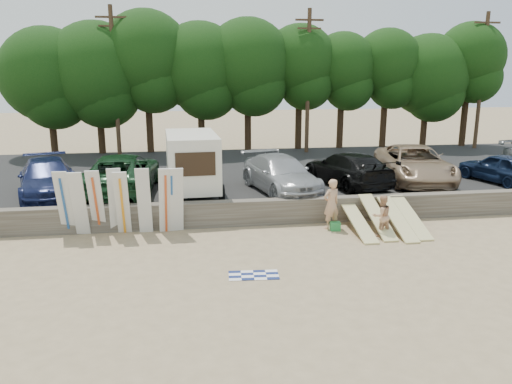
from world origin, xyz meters
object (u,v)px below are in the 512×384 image
at_px(car_1, 121,173).
at_px(car_3, 347,169).
at_px(car_2, 281,174).
at_px(beachgoer_b, 382,216).
at_px(car_4, 414,164).
at_px(car_0, 47,179).
at_px(car_5, 501,168).
at_px(box_trailer, 192,161).
at_px(cooler, 335,226).
at_px(beachgoer_a, 331,204).

distance_m(car_1, car_3, 10.29).
bearing_deg(car_2, beachgoer_b, -70.54).
bearing_deg(car_4, beachgoer_b, -115.26).
xyz_separation_m(car_0, car_2, (10.03, -0.52, -0.01)).
distance_m(car_3, beachgoer_b, 5.39).
xyz_separation_m(car_1, car_5, (17.76, -0.56, -0.15)).
distance_m(box_trailer, cooler, 6.79).
height_order(car_1, car_2, car_1).
bearing_deg(car_0, box_trailer, -19.60).
bearing_deg(car_5, beachgoer_b, 15.54).
xyz_separation_m(car_5, beachgoer_a, (-9.48, -3.65, -0.43)).
bearing_deg(beachgoer_a, car_3, -136.61).
distance_m(car_0, car_3, 13.34).
bearing_deg(car_5, car_3, -19.73).
height_order(car_4, beachgoer_b, car_4).
bearing_deg(cooler, box_trailer, 152.23).
relative_size(car_3, cooler, 14.26).
bearing_deg(car_4, car_2, -161.59).
bearing_deg(beachgoer_b, car_1, -39.70).
xyz_separation_m(car_4, cooler, (-5.39, -4.75, -1.40)).
bearing_deg(box_trailer, car_0, 172.80).
relative_size(box_trailer, beachgoer_b, 2.77).
height_order(box_trailer, car_4, box_trailer).
height_order(car_3, beachgoer_b, car_3).
bearing_deg(box_trailer, beachgoer_b, -36.86).
height_order(car_1, car_5, car_1).
xyz_separation_m(beachgoer_a, beachgoer_b, (1.58, -1.14, -0.21)).
xyz_separation_m(box_trailer, car_1, (-3.08, 0.74, -0.62)).
xyz_separation_m(car_3, beachgoer_b, (-0.43, -5.32, -0.71)).
height_order(box_trailer, car_3, box_trailer).
height_order(car_5, cooler, car_5).
relative_size(box_trailer, beachgoer_a, 2.18).
height_order(car_0, car_3, car_0).
height_order(car_3, car_5, car_3).
height_order(car_3, beachgoer_a, car_3).
xyz_separation_m(car_5, beachgoer_b, (-7.91, -4.79, -0.64)).
bearing_deg(car_0, car_2, -18.01).
relative_size(car_1, car_4, 1.01).
bearing_deg(cooler, car_2, 118.24).
relative_size(car_0, beachgoer_a, 2.77).
relative_size(car_4, cooler, 16.24).
bearing_deg(car_1, car_3, -177.80).
height_order(box_trailer, car_2, box_trailer).
bearing_deg(cooler, car_3, 74.09).
xyz_separation_m(box_trailer, beachgoer_b, (6.77, -4.61, -1.41)).
distance_m(car_2, car_4, 6.89).
distance_m(car_4, cooler, 7.32).
bearing_deg(car_2, car_3, -0.13).
relative_size(car_0, car_5, 1.30).
relative_size(car_2, beachgoer_a, 2.75).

